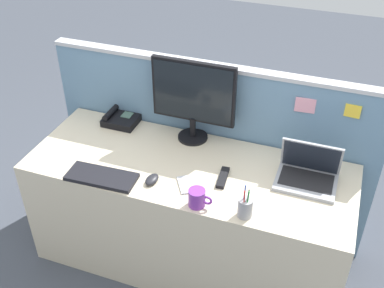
{
  "coord_description": "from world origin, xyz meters",
  "views": [
    {
      "loc": [
        0.72,
        -1.92,
        2.34
      ],
      "look_at": [
        0.0,
        0.05,
        0.86
      ],
      "focal_mm": 43.65,
      "sensor_mm": 36.0,
      "label": 1
    }
  ],
  "objects": [
    {
      "name": "ground_plane",
      "position": [
        0.0,
        0.0,
        0.0
      ],
      "size": [
        10.0,
        10.0,
        0.0
      ],
      "primitive_type": "plane",
      "color": "#424751"
    },
    {
      "name": "desk",
      "position": [
        0.0,
        0.0,
        0.37
      ],
      "size": [
        1.83,
        0.69,
        0.74
      ],
      "primitive_type": "cube",
      "color": "beige",
      "rests_on": "ground_plane"
    },
    {
      "name": "cubicle_divider",
      "position": [
        0.0,
        0.38,
        0.6
      ],
      "size": [
        2.04,
        0.08,
        1.19
      ],
      "color": "#6084A3",
      "rests_on": "ground_plane"
    },
    {
      "name": "desktop_monitor",
      "position": [
        -0.08,
        0.28,
        1.02
      ],
      "size": [
        0.5,
        0.18,
        0.5
      ],
      "color": "black",
      "rests_on": "desk"
    },
    {
      "name": "laptop",
      "position": [
        0.64,
        0.11,
        0.79
      ],
      "size": [
        0.32,
        0.24,
        0.22
      ],
      "color": "#9EA0A8",
      "rests_on": "desk"
    },
    {
      "name": "desk_phone",
      "position": [
        -0.56,
        0.28,
        0.76
      ],
      "size": [
        0.21,
        0.2,
        0.08
      ],
      "color": "black",
      "rests_on": "desk"
    },
    {
      "name": "keyboard_main",
      "position": [
        -0.41,
        -0.26,
        0.75
      ],
      "size": [
        0.39,
        0.17,
        0.02
      ],
      "primitive_type": "cube",
      "rotation": [
        0.0,
        0.0,
        0.05
      ],
      "color": "black",
      "rests_on": "desk"
    },
    {
      "name": "computer_mouse_right_hand",
      "position": [
        -0.14,
        -0.19,
        0.75
      ],
      "size": [
        0.07,
        0.11,
        0.03
      ],
      "primitive_type": "ellipsoid",
      "rotation": [
        0.0,
        0.0,
        -0.1
      ],
      "color": "#232328",
      "rests_on": "desk"
    },
    {
      "name": "pen_cup",
      "position": [
        0.39,
        -0.27,
        0.79
      ],
      "size": [
        0.07,
        0.07,
        0.19
      ],
      "color": "#99999E",
      "rests_on": "desk"
    },
    {
      "name": "cell_phone_silver_slab",
      "position": [
        0.04,
        -0.16,
        0.74
      ],
      "size": [
        0.13,
        0.15,
        0.01
      ],
      "primitive_type": "cube",
      "rotation": [
        0.0,
        0.0,
        0.56
      ],
      "color": "#B7BAC1",
      "rests_on": "desk"
    },
    {
      "name": "tv_remote",
      "position": [
        0.21,
        -0.04,
        0.75
      ],
      "size": [
        0.06,
        0.17,
        0.02
      ],
      "primitive_type": "cube",
      "rotation": [
        0.0,
        0.0,
        0.09
      ],
      "color": "black",
      "rests_on": "desk"
    },
    {
      "name": "coffee_mug",
      "position": [
        0.15,
        -0.28,
        0.78
      ],
      "size": [
        0.12,
        0.09,
        0.09
      ],
      "color": "purple",
      "rests_on": "desk"
    }
  ]
}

